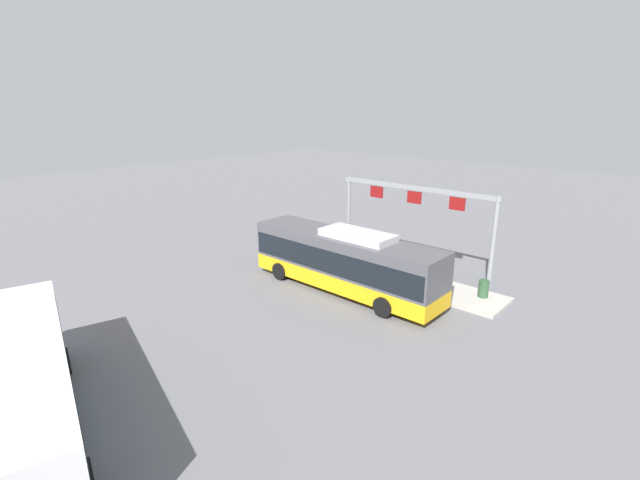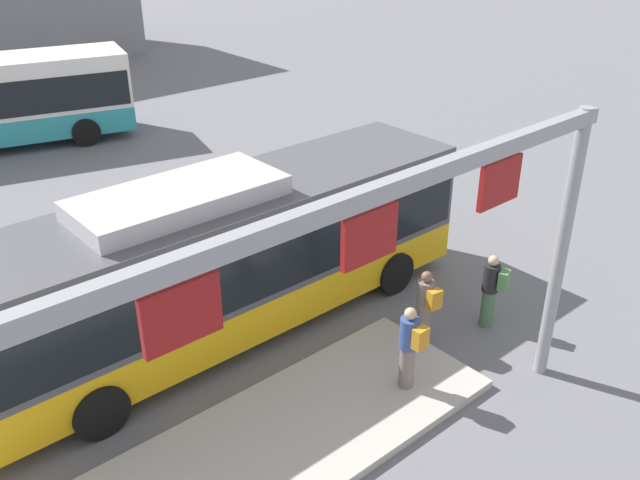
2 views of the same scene
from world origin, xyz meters
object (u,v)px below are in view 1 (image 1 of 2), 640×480
Objects in this scene: person_boarding at (327,245)px; bus_main at (344,259)px; bus_background_left at (20,390)px; person_waiting_mid at (367,251)px; trash_bin at (484,289)px; person_waiting_near at (341,251)px.

bus_main is at bearing 32.24° from person_boarding.
bus_background_left reaches higher than person_boarding.
person_boarding is at bearing -61.31° from bus_background_left.
trash_bin is at bearing 88.99° from person_waiting_mid.
bus_main is 12.38× the size of trash_bin.
person_boarding and person_waiting_near have the same top height.
person_waiting_near is (3.01, -18.04, -0.89)m from bus_background_left.
person_waiting_near is 1.86× the size of trash_bin.
person_waiting_mid is (1.62, -18.87, -0.73)m from bus_background_left.
bus_background_left is at bearing 16.88° from person_waiting_near.
person_waiting_near is (-1.53, 0.45, 0.00)m from person_boarding.
person_waiting_near is at bearing -65.63° from bus_background_left.
trash_bin is (-6.05, -3.86, -1.20)m from bus_main.
trash_bin is at bearing 73.56° from person_boarding.
bus_background_left is (-0.27, 15.03, -0.03)m from bus_main.
person_waiting_near is at bearing 54.85° from person_boarding.
trash_bin is (-10.31, -0.40, -0.28)m from person_boarding.
bus_main is 5.57m from person_boarding.
bus_background_left is at bearing 73.01° from trash_bin.
person_waiting_mid is at bearing 0.14° from trash_bin.
bus_background_left is 6.44× the size of person_waiting_near.
person_waiting_mid is (1.35, -3.85, -0.76)m from bus_main.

